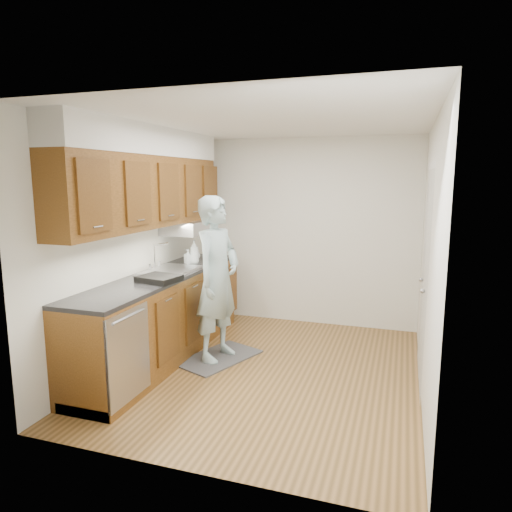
{
  "coord_description": "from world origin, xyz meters",
  "views": [
    {
      "loc": [
        1.28,
        -4.27,
        1.96
      ],
      "look_at": [
        -0.2,
        0.25,
        1.16
      ],
      "focal_mm": 32.0,
      "sensor_mm": 36.0,
      "label": 1
    }
  ],
  "objects_px": {
    "dish_rack": "(159,279)",
    "soap_bottle_b": "(188,256)",
    "soap_bottle_a": "(194,252)",
    "person": "(217,268)",
    "soap_bottle_c": "(196,253)"
  },
  "relations": [
    {
      "from": "person",
      "to": "dish_rack",
      "type": "distance_m",
      "value": 0.64
    },
    {
      "from": "soap_bottle_a",
      "to": "soap_bottle_b",
      "type": "height_order",
      "value": "soap_bottle_a"
    },
    {
      "from": "person",
      "to": "dish_rack",
      "type": "relative_size",
      "value": 5.26
    },
    {
      "from": "soap_bottle_b",
      "to": "dish_rack",
      "type": "xyz_separation_m",
      "value": [
        0.17,
        -0.99,
        -0.06
      ]
    },
    {
      "from": "dish_rack",
      "to": "soap_bottle_b",
      "type": "bearing_deg",
      "value": 110.04
    },
    {
      "from": "soap_bottle_a",
      "to": "soap_bottle_c",
      "type": "height_order",
      "value": "soap_bottle_a"
    },
    {
      "from": "soap_bottle_b",
      "to": "soap_bottle_c",
      "type": "bearing_deg",
      "value": 98.37
    },
    {
      "from": "person",
      "to": "soap_bottle_b",
      "type": "distance_m",
      "value": 0.81
    },
    {
      "from": "person",
      "to": "soap_bottle_b",
      "type": "bearing_deg",
      "value": 59.84
    },
    {
      "from": "person",
      "to": "dish_rack",
      "type": "bearing_deg",
      "value": 147.52
    },
    {
      "from": "soap_bottle_b",
      "to": "soap_bottle_c",
      "type": "xyz_separation_m",
      "value": [
        -0.04,
        0.3,
        -0.01
      ]
    },
    {
      "from": "soap_bottle_c",
      "to": "dish_rack",
      "type": "distance_m",
      "value": 1.31
    },
    {
      "from": "soap_bottle_a",
      "to": "soap_bottle_b",
      "type": "xyz_separation_m",
      "value": [
        -0.07,
        -0.04,
        -0.06
      ]
    },
    {
      "from": "soap_bottle_c",
      "to": "dish_rack",
      "type": "bearing_deg",
      "value": -80.66
    },
    {
      "from": "person",
      "to": "soap_bottle_a",
      "type": "bearing_deg",
      "value": 54.69
    }
  ]
}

